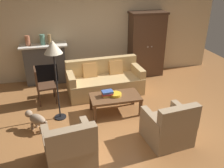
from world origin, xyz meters
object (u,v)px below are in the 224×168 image
armoire (146,44)px  mantel_vase_terracotta (28,41)px  book_stack (107,93)px  floor_lamp (53,52)px  dog (36,119)px  fruit_bowl (116,94)px  armchair_near_right (169,127)px  side_chair_wooden (42,83)px  armchair_near_left (70,149)px  coffee_table (115,98)px  couch (105,81)px  fireplace (46,64)px  mantel_vase_bronze (49,39)px  mantel_vase_jade (42,40)px

armoire → mantel_vase_terracotta: size_ratio=7.03×
book_stack → floor_lamp: 1.47m
book_stack → dog: size_ratio=0.57×
floor_lamp → dog: (-0.47, -0.34, -1.26)m
fruit_bowl → book_stack: (-0.18, 0.02, 0.04)m
mantel_vase_terracotta → armchair_near_right: bearing=-51.7°
mantel_vase_terracotta → side_chair_wooden: 1.43m
book_stack → armchair_near_left: 1.72m
coffee_table → book_stack: bearing=168.0°
side_chair_wooden → armoire: bearing=20.3°
coffee_table → mantel_vase_terracotta: 2.90m
mantel_vase_terracotta → side_chair_wooden: (0.29, -1.18, -0.74)m
couch → book_stack: 1.03m
couch → armchair_near_left: bearing=-114.2°
fireplace → armoire: (2.95, -0.08, 0.38)m
side_chair_wooden → floor_lamp: bearing=-65.2°
mantel_vase_bronze → armchair_near_right: 3.94m
couch → mantel_vase_bronze: (-1.30, 0.99, 0.94)m
dog → floor_lamp: bearing=36.4°
fruit_bowl → armchair_near_right: size_ratio=0.30×
mantel_vase_bronze → floor_lamp: (0.09, -1.96, 0.25)m
mantel_vase_jade → side_chair_wooden: 1.40m
book_stack → mantel_vase_terracotta: (-1.71, 1.99, 0.77)m
armchair_near_left → mantel_vase_terracotta: bearing=102.6°
floor_lamp → dog: floor_lamp is taller
mantel_vase_bronze → floor_lamp: floor_lamp is taller
mantel_vase_bronze → couch: bearing=-37.2°
fireplace → mantel_vase_bronze: size_ratio=4.61×
armoire → coffee_table: size_ratio=1.72×
couch → fruit_bowl: bearing=-88.3°
fruit_bowl → armchair_near_left: armchair_near_left is taller
side_chair_wooden → dog: size_ratio=1.97×
book_stack → mantel_vase_jade: bearing=123.7°
book_stack → mantel_vase_jade: size_ratio=0.93×
mantel_vase_terracotta → side_chair_wooden: mantel_vase_terracotta is taller
armchair_near_right → floor_lamp: floor_lamp is taller
side_chair_wooden → floor_lamp: size_ratio=0.52×
mantel_vase_jade → floor_lamp: bearing=-82.1°
armoire → mantel_vase_jade: bearing=178.8°
fireplace → book_stack: (1.33, -2.01, -0.08)m
book_stack → mantel_vase_jade: 2.52m
armoire → dog: armoire is taller
fireplace → mantel_vase_terracotta: (-0.38, -0.02, 0.69)m
fireplace → floor_lamp: size_ratio=0.73×
couch → book_stack: couch is taller
coffee_table → armchair_near_right: size_ratio=1.25×
coffee_table → armoire: bearing=53.6°
mantel_vase_jade → mantel_vase_bronze: bearing=0.0°
coffee_table → mantel_vase_jade: mantel_vase_jade is taller
armchair_near_right → side_chair_wooden: bearing=137.7°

